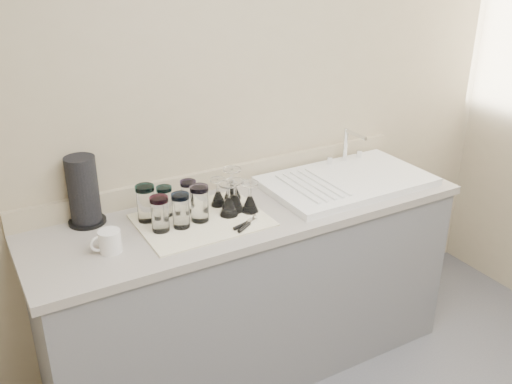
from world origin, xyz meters
TOP-DOWN VIEW (x-y plane):
  - room_envelope at (0.00, 0.00)m, footprint 3.54×3.50m
  - counter_unit at (0.00, 1.20)m, footprint 2.06×0.62m
  - sink_unit at (0.55, 1.20)m, footprint 0.82×0.50m
  - dish_towel at (-0.25, 1.19)m, footprint 0.55×0.42m
  - tumbler_teal at (-0.47, 1.30)m, footprint 0.08×0.08m
  - tumbler_cyan at (-0.38, 1.31)m, footprint 0.07×0.07m
  - tumbler_purple at (-0.27, 1.30)m, footprint 0.07×0.07m
  - tumbler_magenta at (-0.45, 1.18)m, footprint 0.08×0.08m
  - tumbler_blue at (-0.36, 1.17)m, footprint 0.08×0.08m
  - tumbler_lavender at (-0.26, 1.19)m, footprint 0.08×0.08m
  - goblet_back_left at (-0.13, 1.29)m, footprint 0.07×0.07m
  - goblet_back_right at (-0.03, 1.32)m, footprint 0.08×0.08m
  - goblet_front_left at (-0.13, 1.17)m, footprint 0.09×0.09m
  - goblet_front_right at (-0.03, 1.16)m, footprint 0.08×0.08m
  - goblet_extra at (-0.08, 1.20)m, footprint 0.08×0.08m
  - can_opener at (-0.12, 1.04)m, footprint 0.13×0.09m
  - white_mug at (-0.68, 1.13)m, footprint 0.13×0.09m
  - paper_towel_roll at (-0.70, 1.43)m, footprint 0.16×0.16m

SIDE VIEW (x-z plane):
  - counter_unit at x=0.00m, z-range 0.00..0.90m
  - dish_towel at x=-0.25m, z-range 0.90..0.91m
  - can_opener at x=-0.12m, z-range 0.91..0.92m
  - sink_unit at x=0.55m, z-range 0.81..1.03m
  - white_mug at x=-0.68m, z-range 0.90..0.99m
  - goblet_back_left at x=-0.13m, z-range 0.89..1.02m
  - goblet_front_right at x=-0.03m, z-range 0.89..1.03m
  - goblet_extra at x=-0.08m, z-range 0.88..1.03m
  - goblet_back_right at x=-0.03m, z-range 0.88..1.03m
  - goblet_front_left at x=-0.13m, z-range 0.88..1.04m
  - tumbler_cyan at x=-0.38m, z-range 0.91..1.05m
  - tumbler_purple at x=-0.27m, z-range 0.91..1.05m
  - tumbler_blue at x=-0.36m, z-range 0.91..1.06m
  - tumbler_magenta at x=-0.45m, z-range 0.91..1.06m
  - tumbler_lavender at x=-0.26m, z-range 0.91..1.07m
  - tumbler_teal at x=-0.47m, z-range 0.91..1.07m
  - paper_towel_roll at x=-0.70m, z-range 0.90..1.20m
  - room_envelope at x=0.00m, z-range 0.30..2.82m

